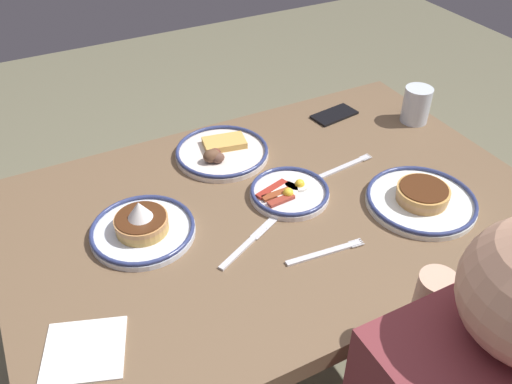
{
  "coord_description": "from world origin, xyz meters",
  "views": [
    {
      "loc": [
        0.51,
        0.89,
        1.59
      ],
      "look_at": [
        0.04,
        -0.03,
        0.76
      ],
      "focal_mm": 37.31,
      "sensor_mm": 36.0,
      "label": 1
    }
  ],
  "objects_px": {
    "plate_near_main": "(289,192)",
    "plate_center_pancakes": "(421,199)",
    "plate_far_companion": "(222,152)",
    "fork_far": "(326,252)",
    "butter_knife": "(249,242)",
    "cell_phone": "(334,115)",
    "drinking_glass": "(416,107)",
    "fork_near": "(345,166)",
    "paper_napkin": "(84,350)",
    "plate_far_side": "(142,227)"
  },
  "relations": [
    {
      "from": "plate_far_companion",
      "to": "cell_phone",
      "type": "bearing_deg",
      "value": -174.25
    },
    {
      "from": "plate_near_main",
      "to": "plate_center_pancakes",
      "type": "relative_size",
      "value": 0.74
    },
    {
      "from": "plate_far_companion",
      "to": "fork_near",
      "type": "relative_size",
      "value": 1.4
    },
    {
      "from": "plate_far_companion",
      "to": "cell_phone",
      "type": "xyz_separation_m",
      "value": [
        -0.41,
        -0.04,
        -0.01
      ]
    },
    {
      "from": "plate_far_companion",
      "to": "fork_far",
      "type": "height_order",
      "value": "plate_far_companion"
    },
    {
      "from": "drinking_glass",
      "to": "cell_phone",
      "type": "relative_size",
      "value": 0.77
    },
    {
      "from": "plate_near_main",
      "to": "plate_center_pancakes",
      "type": "bearing_deg",
      "value": 146.85
    },
    {
      "from": "plate_far_companion",
      "to": "cell_phone",
      "type": "distance_m",
      "value": 0.41
    },
    {
      "from": "fork_near",
      "to": "fork_far",
      "type": "xyz_separation_m",
      "value": [
        0.23,
        0.26,
        -0.0
      ]
    },
    {
      "from": "cell_phone",
      "to": "butter_knife",
      "type": "relative_size",
      "value": 0.73
    },
    {
      "from": "plate_far_side",
      "to": "fork_far",
      "type": "relative_size",
      "value": 1.27
    },
    {
      "from": "plate_near_main",
      "to": "paper_napkin",
      "type": "relative_size",
      "value": 1.36
    },
    {
      "from": "cell_phone",
      "to": "plate_center_pancakes",
      "type": "bearing_deg",
      "value": 75.2
    },
    {
      "from": "plate_center_pancakes",
      "to": "fork_far",
      "type": "distance_m",
      "value": 0.31
    },
    {
      "from": "plate_center_pancakes",
      "to": "plate_far_companion",
      "type": "xyz_separation_m",
      "value": [
        0.35,
        -0.43,
        -0.0
      ]
    },
    {
      "from": "butter_knife",
      "to": "cell_phone",
      "type": "bearing_deg",
      "value": -141.64
    },
    {
      "from": "drinking_glass",
      "to": "fork_near",
      "type": "distance_m",
      "value": 0.35
    },
    {
      "from": "plate_far_side",
      "to": "plate_center_pancakes",
      "type": "bearing_deg",
      "value": 161.97
    },
    {
      "from": "plate_far_companion",
      "to": "plate_far_side",
      "type": "bearing_deg",
      "value": 35.43
    },
    {
      "from": "butter_knife",
      "to": "fork_far",
      "type": "bearing_deg",
      "value": 141.6
    },
    {
      "from": "plate_near_main",
      "to": "fork_far",
      "type": "distance_m",
      "value": 0.22
    },
    {
      "from": "plate_far_companion",
      "to": "cell_phone",
      "type": "relative_size",
      "value": 1.83
    },
    {
      "from": "plate_far_side",
      "to": "cell_phone",
      "type": "height_order",
      "value": "plate_far_side"
    },
    {
      "from": "paper_napkin",
      "to": "butter_knife",
      "type": "relative_size",
      "value": 0.76
    },
    {
      "from": "fork_near",
      "to": "plate_near_main",
      "type": "bearing_deg",
      "value": 10.95
    },
    {
      "from": "plate_far_companion",
      "to": "drinking_glass",
      "type": "bearing_deg",
      "value": 171.06
    },
    {
      "from": "paper_napkin",
      "to": "fork_far",
      "type": "bearing_deg",
      "value": -178.89
    },
    {
      "from": "plate_near_main",
      "to": "fork_far",
      "type": "xyz_separation_m",
      "value": [
        0.03,
        0.22,
        -0.01
      ]
    },
    {
      "from": "drinking_glass",
      "to": "plate_far_companion",
      "type": "bearing_deg",
      "value": -8.94
    },
    {
      "from": "paper_napkin",
      "to": "butter_knife",
      "type": "bearing_deg",
      "value": -163.57
    },
    {
      "from": "fork_near",
      "to": "fork_far",
      "type": "bearing_deg",
      "value": 48.12
    },
    {
      "from": "plate_far_companion",
      "to": "drinking_glass",
      "type": "distance_m",
      "value": 0.62
    },
    {
      "from": "plate_far_side",
      "to": "butter_knife",
      "type": "xyz_separation_m",
      "value": [
        -0.21,
        0.14,
        -0.02
      ]
    },
    {
      "from": "drinking_glass",
      "to": "fork_near",
      "type": "relative_size",
      "value": 0.59
    },
    {
      "from": "plate_near_main",
      "to": "drinking_glass",
      "type": "height_order",
      "value": "drinking_glass"
    },
    {
      "from": "plate_center_pancakes",
      "to": "plate_near_main",
      "type": "bearing_deg",
      "value": -33.15
    },
    {
      "from": "plate_far_companion",
      "to": "plate_far_side",
      "type": "distance_m",
      "value": 0.37
    },
    {
      "from": "fork_near",
      "to": "fork_far",
      "type": "relative_size",
      "value": 0.98
    },
    {
      "from": "plate_far_side",
      "to": "fork_near",
      "type": "xyz_separation_m",
      "value": [
        -0.58,
        -0.01,
        -0.02
      ]
    },
    {
      "from": "plate_far_side",
      "to": "drinking_glass",
      "type": "distance_m",
      "value": 0.92
    },
    {
      "from": "plate_far_side",
      "to": "butter_knife",
      "type": "distance_m",
      "value": 0.25
    },
    {
      "from": "paper_napkin",
      "to": "plate_center_pancakes",
      "type": "bearing_deg",
      "value": -176.77
    },
    {
      "from": "plate_far_companion",
      "to": "fork_near",
      "type": "bearing_deg",
      "value": 143.47
    },
    {
      "from": "plate_far_side",
      "to": "paper_napkin",
      "type": "distance_m",
      "value": 0.33
    },
    {
      "from": "drinking_glass",
      "to": "fork_near",
      "type": "height_order",
      "value": "drinking_glass"
    },
    {
      "from": "plate_near_main",
      "to": "butter_knife",
      "type": "distance_m",
      "value": 0.2
    },
    {
      "from": "plate_far_companion",
      "to": "paper_napkin",
      "type": "xyz_separation_m",
      "value": [
        0.5,
        0.47,
        -0.01
      ]
    },
    {
      "from": "plate_near_main",
      "to": "drinking_glass",
      "type": "distance_m",
      "value": 0.55
    },
    {
      "from": "fork_far",
      "to": "butter_knife",
      "type": "distance_m",
      "value": 0.18
    },
    {
      "from": "paper_napkin",
      "to": "fork_far",
      "type": "distance_m",
      "value": 0.54
    }
  ]
}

